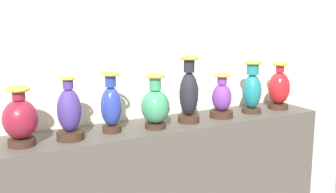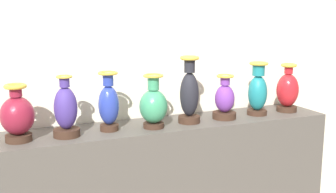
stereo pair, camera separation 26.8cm
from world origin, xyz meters
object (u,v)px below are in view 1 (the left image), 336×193
vase_burgundy (20,119)px  vase_violet (222,99)px  vase_jade (155,106)px  vase_crimson (279,88)px  vase_indigo (69,114)px  vase_onyx (189,93)px  vase_teal (252,89)px  vase_cobalt (111,105)px

vase_burgundy → vase_violet: (1.30, 0.01, -0.02)m
vase_jade → vase_crimson: vase_crimson is taller
vase_indigo → vase_violet: 1.04m
vase_onyx → vase_crimson: vase_onyx is taller
vase_jade → vase_onyx: 0.26m
vase_onyx → vase_crimson: size_ratio=1.24×
vase_crimson → vase_teal: bearing=-179.6°
vase_burgundy → vase_indigo: size_ratio=0.91×
vase_crimson → vase_cobalt: bearing=179.9°
vase_onyx → vase_violet: vase_onyx is taller
vase_jade → vase_cobalt: bearing=170.4°
vase_burgundy → vase_indigo: 0.26m
vase_burgundy → vase_cobalt: vase_cobalt is taller
vase_indigo → vase_crimson: 1.57m
vase_indigo → vase_crimson: vase_indigo is taller
vase_teal → vase_onyx: bearing=-178.5°
vase_cobalt → vase_violet: (0.79, -0.01, -0.04)m
vase_burgundy → vase_indigo: bearing=-2.2°
vase_violet → vase_crimson: 0.52m
vase_cobalt → vase_teal: bearing=-0.2°
vase_violet → vase_crimson: size_ratio=0.86×
vase_onyx → vase_violet: bearing=0.9°
vase_indigo → vase_teal: bearing=1.1°
vase_indigo → vase_cobalt: vase_cobalt is taller
vase_indigo → vase_cobalt: size_ratio=0.99×
vase_burgundy → vase_indigo: (0.26, -0.01, 0.00)m
vase_violet → vase_cobalt: bearing=179.1°
vase_indigo → vase_violet: vase_indigo is taller
vase_burgundy → vase_jade: 0.78m
vase_burgundy → vase_violet: size_ratio=1.08×
vase_onyx → vase_burgundy: bearing=-179.9°
vase_jade → vase_indigo: bearing=178.1°
vase_burgundy → vase_teal: bearing=0.6°
vase_jade → vase_violet: 0.52m
vase_indigo → vase_violet: size_ratio=1.19×
vase_burgundy → vase_jade: bearing=-2.0°
vase_jade → vase_onyx: size_ratio=0.77×
vase_indigo → vase_cobalt: (0.26, 0.03, 0.01)m
vase_burgundy → vase_crimson: size_ratio=0.92×
vase_cobalt → vase_violet: bearing=-0.9°
vase_burgundy → vase_cobalt: 0.52m
vase_violet → vase_burgundy: bearing=-179.8°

